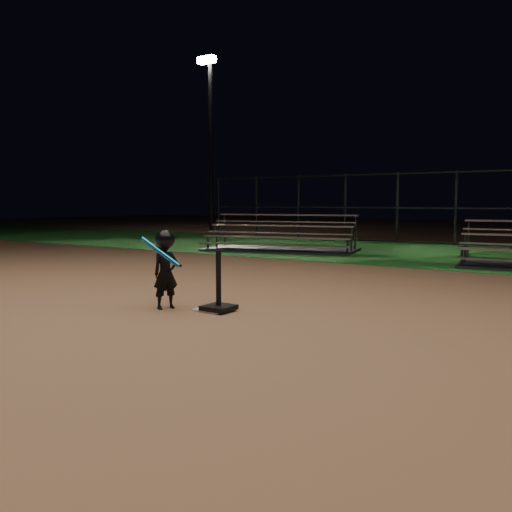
{
  "coord_description": "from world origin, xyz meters",
  "views": [
    {
      "loc": [
        4.41,
        -5.59,
        1.45
      ],
      "look_at": [
        0.0,
        1.0,
        0.65
      ],
      "focal_mm": 37.52,
      "sensor_mm": 36.0,
      "label": 1
    }
  ],
  "objects_px": {
    "batting_tee": "(219,299)",
    "light_pole_left": "(210,129)",
    "home_plate": "(215,309)",
    "bleacher_left": "(280,243)",
    "child_batter": "(166,267)"
  },
  "relations": [
    {
      "from": "home_plate",
      "to": "bleacher_left",
      "type": "height_order",
      "value": "bleacher_left"
    },
    {
      "from": "home_plate",
      "to": "light_pole_left",
      "type": "bearing_deg",
      "value": 128.77
    },
    {
      "from": "home_plate",
      "to": "batting_tee",
      "type": "height_order",
      "value": "batting_tee"
    },
    {
      "from": "home_plate",
      "to": "light_pole_left",
      "type": "height_order",
      "value": "light_pole_left"
    },
    {
      "from": "bleacher_left",
      "to": "light_pole_left",
      "type": "bearing_deg",
      "value": 127.06
    },
    {
      "from": "home_plate",
      "to": "light_pole_left",
      "type": "relative_size",
      "value": 0.05
    },
    {
      "from": "batting_tee",
      "to": "child_batter",
      "type": "distance_m",
      "value": 0.86
    },
    {
      "from": "child_batter",
      "to": "bleacher_left",
      "type": "bearing_deg",
      "value": 44.84
    },
    {
      "from": "child_batter",
      "to": "batting_tee",
      "type": "bearing_deg",
      "value": -47.77
    },
    {
      "from": "child_batter",
      "to": "bleacher_left",
      "type": "relative_size",
      "value": 0.22
    },
    {
      "from": "batting_tee",
      "to": "light_pole_left",
      "type": "bearing_deg",
      "value": 128.92
    },
    {
      "from": "home_plate",
      "to": "bleacher_left",
      "type": "xyz_separation_m",
      "value": [
        -3.85,
        8.06,
        0.21
      ]
    },
    {
      "from": "bleacher_left",
      "to": "home_plate",
      "type": "bearing_deg",
      "value": -77.27
    },
    {
      "from": "batting_tee",
      "to": "light_pole_left",
      "type": "height_order",
      "value": "light_pole_left"
    },
    {
      "from": "bleacher_left",
      "to": "batting_tee",
      "type": "bearing_deg",
      "value": -76.8
    }
  ]
}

